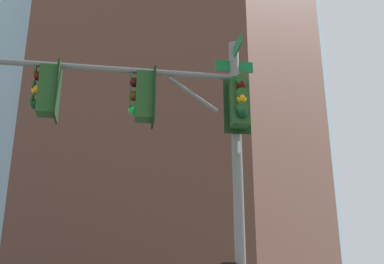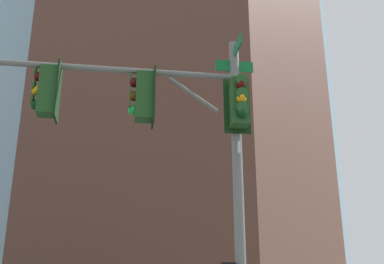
% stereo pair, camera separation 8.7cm
% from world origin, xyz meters
% --- Properties ---
extents(signal_pole_assembly, '(3.44, 4.41, 7.37)m').
position_xyz_m(signal_pole_assembly, '(0.52, -1.19, 5.16)').
color(signal_pole_assembly, slate).
rests_on(signal_pole_assembly, ground_plane).
extents(building_brick_nearside, '(20.12, 17.18, 48.56)m').
position_xyz_m(building_brick_nearside, '(-24.75, -13.81, 24.28)').
color(building_brick_nearside, brown).
rests_on(building_brick_nearside, ground_plane).
extents(building_brick_midblock, '(16.74, 17.82, 32.80)m').
position_xyz_m(building_brick_midblock, '(-33.77, -20.79, 16.40)').
color(building_brick_midblock, brown).
rests_on(building_brick_midblock, ground_plane).
extents(building_glass_tower, '(33.39, 25.60, 63.59)m').
position_xyz_m(building_glass_tower, '(-35.87, -21.00, 31.80)').
color(building_glass_tower, '#8CB2C6').
rests_on(building_glass_tower, ground_plane).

